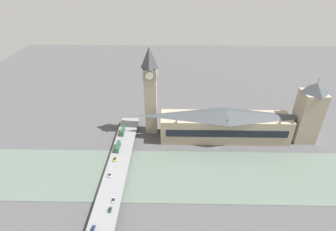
{
  "coord_description": "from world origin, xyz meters",
  "views": [
    {
      "loc": [
        -173.89,
        36.71,
        134.87
      ],
      "look_at": [
        18.27,
        40.54,
        19.75
      ],
      "focal_mm": 28.0,
      "sensor_mm": 36.0,
      "label": 1
    }
  ],
  "objects_px": {
    "parliament_hall": "(225,125)",
    "car_northbound_tail": "(110,175)",
    "victoria_tower": "(308,113)",
    "car_southbound_mid": "(115,159)",
    "double_decker_bus_mid": "(118,146)",
    "road_bridge": "(117,169)",
    "car_southbound_lead": "(110,210)",
    "double_decker_bus_lead": "(123,131)",
    "car_northbound_mid": "(114,200)",
    "clock_tower": "(150,90)",
    "car_northbound_lead": "(93,229)"
  },
  "relations": [
    {
      "from": "parliament_hall",
      "to": "car_northbound_tail",
      "type": "xyz_separation_m",
      "value": [
        -54.52,
        87.69,
        -7.34
      ]
    },
    {
      "from": "victoria_tower",
      "to": "car_southbound_mid",
      "type": "distance_m",
      "value": 160.39
    },
    {
      "from": "double_decker_bus_mid",
      "to": "car_southbound_mid",
      "type": "distance_m",
      "value": 13.17
    },
    {
      "from": "victoria_tower",
      "to": "road_bridge",
      "type": "bearing_deg",
      "value": 107.15
    },
    {
      "from": "car_southbound_lead",
      "to": "victoria_tower",
      "type": "bearing_deg",
      "value": -60.61
    },
    {
      "from": "double_decker_bus_lead",
      "to": "car_southbound_mid",
      "type": "bearing_deg",
      "value": 179.97
    },
    {
      "from": "victoria_tower",
      "to": "car_northbound_mid",
      "type": "bearing_deg",
      "value": 117.31
    },
    {
      "from": "road_bridge",
      "to": "double_decker_bus_mid",
      "type": "height_order",
      "value": "double_decker_bus_mid"
    },
    {
      "from": "road_bridge",
      "to": "car_southbound_mid",
      "type": "relative_size",
      "value": 30.31
    },
    {
      "from": "car_northbound_mid",
      "to": "car_northbound_tail",
      "type": "bearing_deg",
      "value": 17.61
    },
    {
      "from": "double_decker_bus_lead",
      "to": "clock_tower",
      "type": "bearing_deg",
      "value": -61.52
    },
    {
      "from": "double_decker_bus_lead",
      "to": "car_northbound_mid",
      "type": "relative_size",
      "value": 2.58
    },
    {
      "from": "car_northbound_mid",
      "to": "car_southbound_mid",
      "type": "distance_m",
      "value": 39.22
    },
    {
      "from": "double_decker_bus_lead",
      "to": "car_southbound_lead",
      "type": "relative_size",
      "value": 2.71
    },
    {
      "from": "clock_tower",
      "to": "car_southbound_lead",
      "type": "height_order",
      "value": "clock_tower"
    },
    {
      "from": "clock_tower",
      "to": "double_decker_bus_lead",
      "type": "bearing_deg",
      "value": 118.48
    },
    {
      "from": "parliament_hall",
      "to": "clock_tower",
      "type": "bearing_deg",
      "value": 80.81
    },
    {
      "from": "parliament_hall",
      "to": "car_southbound_mid",
      "type": "bearing_deg",
      "value": 113.3
    },
    {
      "from": "car_northbound_lead",
      "to": "car_southbound_lead",
      "type": "height_order",
      "value": "car_northbound_lead"
    },
    {
      "from": "car_northbound_tail",
      "to": "car_southbound_lead",
      "type": "height_order",
      "value": "car_southbound_lead"
    },
    {
      "from": "car_northbound_lead",
      "to": "car_southbound_lead",
      "type": "distance_m",
      "value": 14.82
    },
    {
      "from": "clock_tower",
      "to": "car_northbound_tail",
      "type": "height_order",
      "value": "clock_tower"
    },
    {
      "from": "road_bridge",
      "to": "car_southbound_mid",
      "type": "xyz_separation_m",
      "value": [
        9.01,
        3.14,
        1.8
      ]
    },
    {
      "from": "car_southbound_mid",
      "to": "double_decker_bus_lead",
      "type": "bearing_deg",
      "value": -0.03
    },
    {
      "from": "double_decker_bus_lead",
      "to": "car_southbound_mid",
      "type": "height_order",
      "value": "double_decker_bus_lead"
    },
    {
      "from": "parliament_hall",
      "to": "car_northbound_lead",
      "type": "distance_m",
      "value": 131.11
    },
    {
      "from": "double_decker_bus_lead",
      "to": "car_southbound_lead",
      "type": "xyz_separation_m",
      "value": [
        -80.78,
        -6.03,
        -1.81
      ]
    },
    {
      "from": "car_northbound_mid",
      "to": "car_southbound_mid",
      "type": "relative_size",
      "value": 0.91
    },
    {
      "from": "double_decker_bus_mid",
      "to": "car_southbound_lead",
      "type": "distance_m",
      "value": 59.32
    },
    {
      "from": "parliament_hall",
      "to": "car_northbound_mid",
      "type": "height_order",
      "value": "parliament_hall"
    },
    {
      "from": "car_northbound_tail",
      "to": "car_southbound_mid",
      "type": "xyz_separation_m",
      "value": [
        16.85,
        -0.25,
        0.05
      ]
    },
    {
      "from": "car_northbound_tail",
      "to": "victoria_tower",
      "type": "bearing_deg",
      "value": -70.59
    },
    {
      "from": "parliament_hall",
      "to": "road_bridge",
      "type": "xyz_separation_m",
      "value": [
        -46.68,
        84.3,
        -9.09
      ]
    },
    {
      "from": "clock_tower",
      "to": "car_southbound_mid",
      "type": "bearing_deg",
      "value": 153.31
    },
    {
      "from": "road_bridge",
      "to": "double_decker_bus_lead",
      "type": "distance_m",
      "value": 44.12
    },
    {
      "from": "victoria_tower",
      "to": "double_decker_bus_lead",
      "type": "xyz_separation_m",
      "value": [
        -2.87,
        154.57,
        -18.24
      ]
    },
    {
      "from": "clock_tower",
      "to": "road_bridge",
      "type": "height_order",
      "value": "clock_tower"
    },
    {
      "from": "double_decker_bus_lead",
      "to": "double_decker_bus_mid",
      "type": "bearing_deg",
      "value": 179.7
    },
    {
      "from": "clock_tower",
      "to": "car_southbound_mid",
      "type": "relative_size",
      "value": 16.97
    },
    {
      "from": "car_northbound_lead",
      "to": "road_bridge",
      "type": "bearing_deg",
      "value": -4.39
    },
    {
      "from": "car_northbound_mid",
      "to": "road_bridge",
      "type": "bearing_deg",
      "value": 6.78
    },
    {
      "from": "parliament_hall",
      "to": "double_decker_bus_lead",
      "type": "relative_size",
      "value": 10.21
    },
    {
      "from": "double_decker_bus_lead",
      "to": "double_decker_bus_mid",
      "type": "xyz_separation_m",
      "value": [
        -21.81,
        0.12,
        0.02
      ]
    },
    {
      "from": "car_northbound_mid",
      "to": "car_northbound_tail",
      "type": "relative_size",
      "value": 1.05
    },
    {
      "from": "victoria_tower",
      "to": "car_northbound_tail",
      "type": "relative_size",
      "value": 14.51
    },
    {
      "from": "road_bridge",
      "to": "car_northbound_tail",
      "type": "relative_size",
      "value": 35.29
    },
    {
      "from": "double_decker_bus_mid",
      "to": "car_northbound_lead",
      "type": "xyz_separation_m",
      "value": [
        -72.16,
        0.61,
        -1.82
      ]
    },
    {
      "from": "car_northbound_tail",
      "to": "car_southbound_lead",
      "type": "bearing_deg",
      "value": -167.77
    },
    {
      "from": "road_bridge",
      "to": "car_northbound_lead",
      "type": "bearing_deg",
      "value": 175.61
    },
    {
      "from": "parliament_hall",
      "to": "road_bridge",
      "type": "distance_m",
      "value": 96.79
    }
  ]
}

